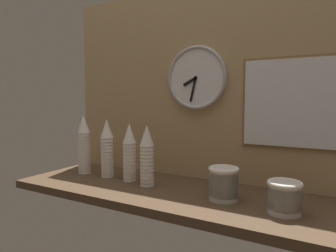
{
  "coord_description": "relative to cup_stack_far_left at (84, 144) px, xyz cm",
  "views": [
    {
      "loc": [
        69.98,
        -125.69,
        43.56
      ],
      "look_at": [
        -3.24,
        4.0,
        30.44
      ],
      "focal_mm": 32.0,
      "sensor_mm": 36.0,
      "label": 1
    }
  ],
  "objects": [
    {
      "name": "ground_plane",
      "position": [
        59.71,
        -2.63,
        -19.28
      ],
      "size": [
        160.0,
        56.0,
        4.0
      ],
      "primitive_type": "cube",
      "color": "#4C3826"
    },
    {
      "name": "wall_tiled_back",
      "position": [
        59.71,
        23.87,
        35.22
      ],
      "size": [
        160.0,
        3.0,
        105.0
      ],
      "color": "tan",
      "rests_on": "ground_plane"
    },
    {
      "name": "cup_stack_far_left",
      "position": [
        0.0,
        0.0,
        0.0
      ],
      "size": [
        7.31,
        7.31,
        34.56
      ],
      "color": "white",
      "rests_on": "ground_plane"
    },
    {
      "name": "cup_stack_left",
      "position": [
        17.54,
        0.22,
        -0.92
      ],
      "size": [
        7.31,
        7.31,
        32.72
      ],
      "color": "white",
      "rests_on": "ground_plane"
    },
    {
      "name": "cup_stack_center",
      "position": [
        46.83,
        -3.33,
        -1.84
      ],
      "size": [
        7.31,
        7.31,
        30.87
      ],
      "color": "white",
      "rests_on": "ground_plane"
    },
    {
      "name": "cup_stack_center_left",
      "position": [
        33.48,
        -0.11,
        -1.84
      ],
      "size": [
        7.31,
        7.31,
        30.87
      ],
      "color": "white",
      "rests_on": "ground_plane"
    },
    {
      "name": "bowl_stack_right",
      "position": [
        88.18,
        -5.76,
        -9.67
      ],
      "size": [
        13.19,
        13.19,
        14.54
      ],
      "color": "beige",
      "rests_on": "ground_plane"
    },
    {
      "name": "bowl_stack_far_right",
      "position": [
        113.65,
        -9.18,
        -10.64
      ],
      "size": [
        13.19,
        13.19,
        12.59
      ],
      "color": "beige",
      "rests_on": "ground_plane"
    },
    {
      "name": "wall_clock",
      "position": [
        62.98,
        20.83,
        38.05
      ],
      "size": [
        34.2,
        2.7,
        34.2
      ],
      "color": "white"
    },
    {
      "name": "menu_board",
      "position": [
        113.03,
        21.72,
        24.72
      ],
      "size": [
        49.48,
        1.32,
        43.48
      ],
      "color": "olive"
    }
  ]
}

